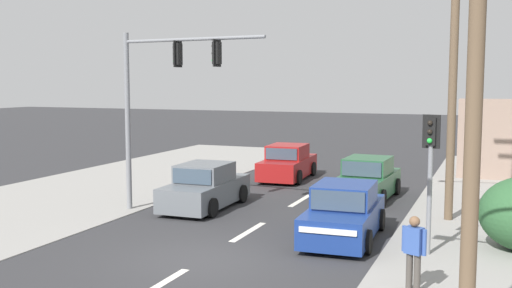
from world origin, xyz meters
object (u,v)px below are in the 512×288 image
utility_pole_midground_right (450,42)px  sedan_kerbside_parked (344,214)px  sedan_oncoming_near (288,164)px  pedestrian_at_kerb (414,250)px  traffic_signal_mast (158,89)px  sedan_receding_far (205,188)px  sedan_oncoming_mid (367,180)px  utility_pole_foreground_right (467,44)px  pedestal_signal_right_kerb (430,160)px

utility_pole_midground_right → sedan_kerbside_parked: utility_pole_midground_right is taller
sedan_oncoming_near → pedestrian_at_kerb: (7.18, -12.93, 0.22)m
traffic_signal_mast → sedan_oncoming_near: size_ratio=1.39×
traffic_signal_mast → sedan_receding_far: traffic_signal_mast is taller
sedan_oncoming_mid → sedan_receding_far: (-4.90, -3.69, 0.00)m
utility_pole_foreground_right → sedan_kerbside_parked: 8.21m
utility_pole_foreground_right → sedan_oncoming_mid: (-3.92, 12.12, -4.24)m
utility_pole_foreground_right → traffic_signal_mast: (-9.85, 7.14, -0.80)m
utility_pole_foreground_right → sedan_kerbside_parked: bearing=118.6°
utility_pole_midground_right → sedan_oncoming_mid: utility_pole_midground_right is taller
utility_pole_midground_right → sedan_kerbside_parked: (-2.41, -3.45, -4.89)m
sedan_oncoming_mid → sedan_receding_far: bearing=-143.0°
pedestal_signal_right_kerb → sedan_kerbside_parked: 3.01m
sedan_oncoming_mid → pedestrian_at_kerb: size_ratio=2.64×
utility_pole_foreground_right → sedan_receding_far: 12.92m
utility_pole_foreground_right → pedestrian_at_kerb: utility_pole_foreground_right is taller
traffic_signal_mast → sedan_receding_far: (1.04, 1.29, -3.44)m
utility_pole_midground_right → traffic_signal_mast: bearing=-164.4°
sedan_kerbside_parked → pedestrian_at_kerb: (2.36, -3.73, 0.22)m
sedan_oncoming_near → sedan_kerbside_parked: bearing=-62.4°
utility_pole_foreground_right → sedan_receding_far: size_ratio=2.15×
pedestal_signal_right_kerb → sedan_oncoming_mid: bearing=113.4°
sedan_oncoming_near → pedestal_signal_right_kerb: bearing=-54.3°
sedan_oncoming_near → sedan_kerbside_parked: (4.81, -9.20, 0.00)m
sedan_oncoming_near → sedan_kerbside_parked: same height
utility_pole_midground_right → sedan_receding_far: size_ratio=2.44×
utility_pole_midground_right → traffic_signal_mast: (-8.90, -2.48, -1.44)m
sedan_oncoming_near → sedan_kerbside_parked: size_ratio=1.00×
utility_pole_midground_right → sedan_receding_far: bearing=-171.4°
sedan_oncoming_near → utility_pole_midground_right: bearing=-38.5°
traffic_signal_mast → sedan_oncoming_mid: 8.48m
sedan_oncoming_mid → sedan_receding_far: size_ratio=1.00×
traffic_signal_mast → utility_pole_midground_right: bearing=15.6°
utility_pole_midground_right → traffic_signal_mast: 9.35m
traffic_signal_mast → sedan_oncoming_near: bearing=78.5°
sedan_receding_far → pedestrian_at_kerb: 9.84m
sedan_kerbside_parked → pedestrian_at_kerb: size_ratio=2.64×
sedan_oncoming_mid → sedan_oncoming_near: bearing=142.6°
pedestrian_at_kerb → traffic_signal_mast: bearing=152.1°
traffic_signal_mast → sedan_oncoming_mid: traffic_signal_mast is taller
pedestrian_at_kerb → sedan_oncoming_mid: bearing=106.8°
utility_pole_midground_right → pedestrian_at_kerb: size_ratio=6.41×
sedan_receding_far → traffic_signal_mast: bearing=-128.8°
utility_pole_midground_right → sedan_receding_far: 9.34m
utility_pole_foreground_right → pedestal_signal_right_kerb: size_ratio=2.58×
sedan_oncoming_mid → sedan_receding_far: same height
pedestal_signal_right_kerb → sedan_oncoming_near: pedestal_signal_right_kerb is taller
traffic_signal_mast → sedan_kerbside_parked: (6.49, -0.97, -3.44)m
utility_pole_foreground_right → sedan_oncoming_near: size_ratio=2.13×
utility_pole_midground_right → pedestrian_at_kerb: utility_pole_midground_right is taller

